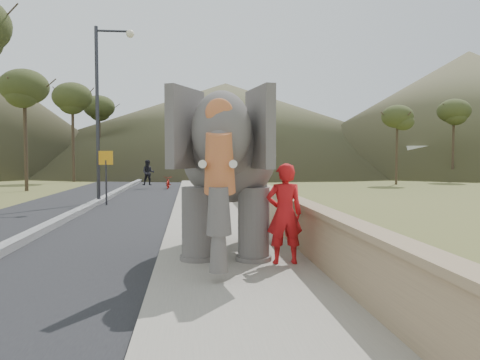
# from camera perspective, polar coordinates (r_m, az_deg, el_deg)

# --- Properties ---
(ground) EXTENTS (160.00, 160.00, 0.00)m
(ground) POSITION_cam_1_polar(r_m,az_deg,el_deg) (7.50, 0.54, -14.15)
(ground) COLOR olive
(ground) RESTS_ON ground
(road) EXTENTS (7.00, 120.00, 0.03)m
(road) POSITION_cam_1_polar(r_m,az_deg,el_deg) (17.75, -19.68, -4.25)
(road) COLOR black
(road) RESTS_ON ground
(median) EXTENTS (0.35, 120.00, 0.22)m
(median) POSITION_cam_1_polar(r_m,az_deg,el_deg) (17.74, -19.69, -3.95)
(median) COLOR black
(median) RESTS_ON ground
(walkway) EXTENTS (3.00, 120.00, 0.15)m
(walkway) POSITION_cam_1_polar(r_m,az_deg,el_deg) (17.27, -3.29, -4.08)
(walkway) COLOR #9E9687
(walkway) RESTS_ON ground
(parapet) EXTENTS (0.30, 120.00, 1.10)m
(parapet) POSITION_cam_1_polar(r_m,az_deg,el_deg) (17.37, 2.15, -2.46)
(parapet) COLOR tan
(parapet) RESTS_ON ground
(lamppost) EXTENTS (1.76, 0.36, 8.00)m
(lamppost) POSITION_cam_1_polar(r_m,az_deg,el_deg) (22.34, -16.23, 9.76)
(lamppost) COLOR #313137
(lamppost) RESTS_ON ground
(signboard) EXTENTS (0.60, 0.08, 2.40)m
(signboard) POSITION_cam_1_polar(r_m,az_deg,el_deg) (21.27, -16.02, 1.38)
(signboard) COLOR #2D2D33
(signboard) RESTS_ON ground
(distant_car) EXTENTS (4.30, 1.90, 1.44)m
(distant_car) POSITION_cam_1_polar(r_m,az_deg,el_deg) (47.59, 16.20, 1.12)
(distant_car) COLOR silver
(distant_car) RESTS_ON ground
(bus_white) EXTENTS (11.25, 5.56, 3.10)m
(bus_white) POSITION_cam_1_polar(r_m,az_deg,el_deg) (49.56, 25.78, 1.97)
(bus_white) COLOR silver
(bus_white) RESTS_ON ground
(hill_right) EXTENTS (56.00, 56.00, 16.00)m
(hill_right) POSITION_cam_1_polar(r_m,az_deg,el_deg) (69.89, 25.99, 7.49)
(hill_right) COLOR brown
(hill_right) RESTS_ON ground
(hill_far) EXTENTS (80.00, 80.00, 14.00)m
(hill_far) POSITION_cam_1_polar(r_m,az_deg,el_deg) (77.48, -1.76, 6.58)
(hill_far) COLOR brown
(hill_far) RESTS_ON ground
(elephant_and_man) EXTENTS (2.83, 4.70, 3.21)m
(elephant_and_man) POSITION_cam_1_polar(r_m,az_deg,el_deg) (10.11, -1.28, 0.37)
(elephant_and_man) COLOR slate
(elephant_and_man) RESTS_ON ground
(motorcyclist) EXTENTS (1.99, 1.60, 1.91)m
(motorcyclist) POSITION_cam_1_polar(r_m,az_deg,el_deg) (30.90, -10.01, 0.32)
(motorcyclist) COLOR maroon
(motorcyclist) RESTS_ON ground
(trees) EXTENTS (48.29, 45.02, 9.53)m
(trees) POSITION_cam_1_polar(r_m,az_deg,el_deg) (35.15, -7.16, 6.01)
(trees) COLOR #473828
(trees) RESTS_ON ground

